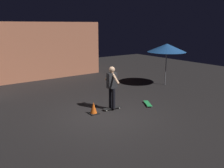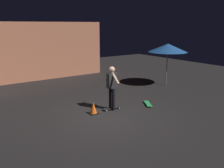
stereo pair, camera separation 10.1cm
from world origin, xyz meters
name	(u,v)px [view 2 (the right image)]	position (x,y,z in m)	size (l,w,h in m)	color
ground_plane	(104,116)	(0.00, 0.00, 0.00)	(28.00, 28.00, 0.00)	black
low_building	(4,50)	(-1.40, 9.36, 1.73)	(11.56, 4.30, 3.47)	#B76B4C
patio_umbrella	(168,48)	(5.49, 2.02, 2.07)	(2.10, 2.10, 2.30)	slate
skateboard_ridden	(112,108)	(0.67, 0.44, 0.06)	(0.79, 0.26, 0.07)	black
skateboard_spare	(148,104)	(2.24, 0.02, 0.06)	(0.56, 0.78, 0.07)	green
skater	(112,84)	(0.67, 0.44, 1.04)	(0.39, 0.99, 1.67)	black
traffic_cone	(93,108)	(-0.18, 0.46, 0.21)	(0.34, 0.34, 0.46)	black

